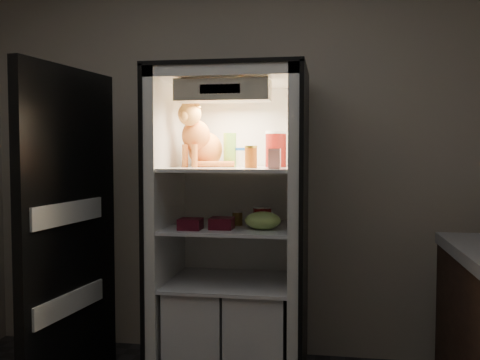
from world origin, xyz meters
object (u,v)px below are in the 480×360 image
at_px(soda_can_a, 258,216).
at_px(refrigerator, 232,249).
at_px(mayo_tub, 242,157).
at_px(condiment_jar, 237,218).
at_px(soda_can_c, 260,218).
at_px(berry_box_left, 190,224).
at_px(soda_can_b, 266,218).
at_px(parmesan_shaker, 230,150).
at_px(cream_carton, 275,159).
at_px(berry_box_right, 222,223).
at_px(tabby_cat, 201,141).
at_px(pepper_jar, 276,149).
at_px(salsa_jar, 251,157).
at_px(grape_bag, 263,221).

bearing_deg(soda_can_a, refrigerator, 178.73).
bearing_deg(mayo_tub, condiment_jar, -104.63).
height_order(refrigerator, soda_can_c, refrigerator).
bearing_deg(berry_box_left, soda_can_b, 20.00).
height_order(parmesan_shaker, berry_box_left, parmesan_shaker).
bearing_deg(soda_can_c, refrigerator, 144.96).
distance_m(soda_can_c, berry_box_left, 0.40).
bearing_deg(soda_can_b, cream_carton, -68.62).
distance_m(refrigerator, mayo_tub, 0.56).
bearing_deg(berry_box_left, berry_box_right, 16.69).
bearing_deg(tabby_cat, soda_can_a, 14.67).
relative_size(tabby_cat, pepper_jar, 1.94).
height_order(pepper_jar, berry_box_left, pepper_jar).
distance_m(tabby_cat, parmesan_shaker, 0.19).
xyz_separation_m(mayo_tub, berry_box_left, (-0.25, -0.28, -0.38)).
bearing_deg(salsa_jar, grape_bag, -34.48).
xyz_separation_m(refrigerator, soda_can_a, (0.16, -0.00, 0.20)).
bearing_deg(grape_bag, parmesan_shaker, 137.67).
bearing_deg(cream_carton, soda_can_a, 116.10).
height_order(mayo_tub, soda_can_b, mayo_tub).
bearing_deg(tabby_cat, mayo_tub, 22.71).
bearing_deg(soda_can_c, salsa_jar, 169.85).
height_order(salsa_jar, cream_carton, salsa_jar).
distance_m(cream_carton, grape_bag, 0.37).
bearing_deg(grape_bag, soda_can_a, 106.27).
relative_size(soda_can_c, grape_bag, 0.58).
bearing_deg(refrigerator, berry_box_left, -129.16).
bearing_deg(cream_carton, condiment_jar, 136.96).
bearing_deg(soda_can_c, berry_box_left, -163.85).
height_order(cream_carton, berry_box_left, cream_carton).
bearing_deg(refrigerator, condiment_jar, -34.06).
xyz_separation_m(tabby_cat, soda_can_c, (0.39, -0.16, -0.45)).
bearing_deg(condiment_jar, soda_can_a, 10.17).
distance_m(refrigerator, grape_bag, 0.34).
bearing_deg(refrigerator, salsa_jar, -42.22).
bearing_deg(parmesan_shaker, tabby_cat, -176.87).
height_order(tabby_cat, soda_can_b, tabby_cat).
height_order(grape_bag, berry_box_left, grape_bag).
height_order(refrigerator, cream_carton, refrigerator).
height_order(parmesan_shaker, soda_can_c, parmesan_shaker).
relative_size(salsa_jar, berry_box_right, 0.97).
distance_m(cream_carton, soda_can_c, 0.38).
bearing_deg(refrigerator, soda_can_b, -22.41).
bearing_deg(cream_carton, soda_can_c, 127.99).
bearing_deg(pepper_jar, soda_can_a, -157.08).
height_order(refrigerator, pepper_jar, refrigerator).
bearing_deg(soda_can_a, grape_bag, -73.73).
distance_m(mayo_tub, berry_box_left, 0.53).
xyz_separation_m(parmesan_shaker, soda_can_a, (0.18, -0.04, -0.40)).
height_order(mayo_tub, cream_carton, mayo_tub).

